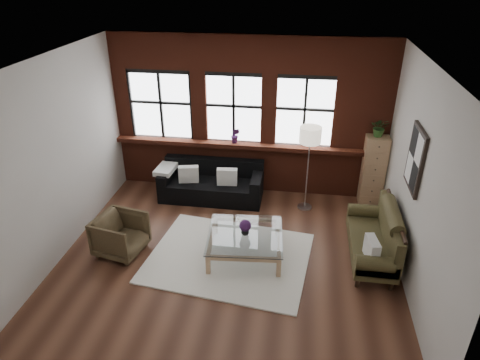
# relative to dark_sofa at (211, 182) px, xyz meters

# --- Properties ---
(floor) EXTENTS (5.50, 5.50, 0.00)m
(floor) POSITION_rel_dark_sofa_xyz_m (0.68, -1.90, -0.37)
(floor) COLOR #452519
(floor) RESTS_ON ground
(ceiling) EXTENTS (5.50, 5.50, 0.00)m
(ceiling) POSITION_rel_dark_sofa_xyz_m (0.68, -1.90, 2.83)
(ceiling) COLOR white
(ceiling) RESTS_ON ground
(wall_back) EXTENTS (5.50, 0.00, 5.50)m
(wall_back) POSITION_rel_dark_sofa_xyz_m (0.68, 0.60, 1.23)
(wall_back) COLOR #BCB8AF
(wall_back) RESTS_ON ground
(wall_front) EXTENTS (5.50, 0.00, 5.50)m
(wall_front) POSITION_rel_dark_sofa_xyz_m (0.68, -4.40, 1.23)
(wall_front) COLOR #BCB8AF
(wall_front) RESTS_ON ground
(wall_left) EXTENTS (0.00, 5.00, 5.00)m
(wall_left) POSITION_rel_dark_sofa_xyz_m (-2.07, -1.90, 1.23)
(wall_left) COLOR #BCB8AF
(wall_left) RESTS_ON ground
(wall_right) EXTENTS (0.00, 5.00, 5.00)m
(wall_right) POSITION_rel_dark_sofa_xyz_m (3.43, -1.90, 1.23)
(wall_right) COLOR #BCB8AF
(wall_right) RESTS_ON ground
(brick_backwall) EXTENTS (5.50, 0.12, 3.20)m
(brick_backwall) POSITION_rel_dark_sofa_xyz_m (0.68, 0.54, 1.23)
(brick_backwall) COLOR #5F2416
(brick_backwall) RESTS_ON floor
(sill_ledge) EXTENTS (5.50, 0.30, 0.08)m
(sill_ledge) POSITION_rel_dark_sofa_xyz_m (0.68, 0.45, 0.67)
(sill_ledge) COLOR #5F2416
(sill_ledge) RESTS_ON brick_backwall
(window_left) EXTENTS (1.38, 0.10, 1.50)m
(window_left) POSITION_rel_dark_sofa_xyz_m (-1.12, 0.55, 1.38)
(window_left) COLOR black
(window_left) RESTS_ON brick_backwall
(window_mid) EXTENTS (1.38, 0.10, 1.50)m
(window_mid) POSITION_rel_dark_sofa_xyz_m (0.38, 0.55, 1.38)
(window_mid) COLOR black
(window_mid) RESTS_ON brick_backwall
(window_right) EXTENTS (1.38, 0.10, 1.50)m
(window_right) POSITION_rel_dark_sofa_xyz_m (1.78, 0.55, 1.38)
(window_right) COLOR black
(window_right) RESTS_ON brick_backwall
(wall_poster) EXTENTS (0.05, 0.74, 0.94)m
(wall_poster) POSITION_rel_dark_sofa_xyz_m (3.40, -1.60, 1.48)
(wall_poster) COLOR black
(wall_poster) RESTS_ON wall_right
(shag_rug) EXTENTS (2.81, 2.32, 0.03)m
(shag_rug) POSITION_rel_dark_sofa_xyz_m (0.69, -1.93, -0.36)
(shag_rug) COLOR white
(shag_rug) RESTS_ON floor
(dark_sofa) EXTENTS (2.07, 0.84, 0.75)m
(dark_sofa) POSITION_rel_dark_sofa_xyz_m (0.00, 0.00, 0.00)
(dark_sofa) COLOR black
(dark_sofa) RESTS_ON floor
(pillow_a) EXTENTS (0.42, 0.22, 0.34)m
(pillow_a) POSITION_rel_dark_sofa_xyz_m (-0.44, -0.10, 0.19)
(pillow_a) COLOR silver
(pillow_a) RESTS_ON dark_sofa
(pillow_b) EXTENTS (0.41, 0.17, 0.34)m
(pillow_b) POSITION_rel_dark_sofa_xyz_m (0.34, -0.10, 0.19)
(pillow_b) COLOR silver
(pillow_b) RESTS_ON dark_sofa
(vintage_settee) EXTENTS (0.75, 1.69, 0.90)m
(vintage_settee) POSITION_rel_dark_sofa_xyz_m (2.98, -1.59, 0.08)
(vintage_settee) COLOR #3B351B
(vintage_settee) RESTS_ON floor
(pillow_settee) EXTENTS (0.20, 0.40, 0.34)m
(pillow_settee) POSITION_rel_dark_sofa_xyz_m (2.90, -2.11, 0.19)
(pillow_settee) COLOR silver
(pillow_settee) RESTS_ON vintage_settee
(armchair) EXTENTS (0.88, 0.86, 0.68)m
(armchair) POSITION_rel_dark_sofa_xyz_m (-1.12, -2.02, -0.03)
(armchair) COLOR #413420
(armchair) RESTS_ON floor
(coffee_table) EXTENTS (1.32, 1.32, 0.41)m
(coffee_table) POSITION_rel_dark_sofa_xyz_m (0.94, -1.78, -0.18)
(coffee_table) COLOR tan
(coffee_table) RESTS_ON shag_rug
(vase) EXTENTS (0.15, 0.15, 0.14)m
(vase) POSITION_rel_dark_sofa_xyz_m (0.94, -1.78, 0.09)
(vase) COLOR #B2B2B2
(vase) RESTS_ON coffee_table
(flowers) EXTENTS (0.20, 0.20, 0.20)m
(flowers) POSITION_rel_dark_sofa_xyz_m (0.94, -1.78, 0.20)
(flowers) COLOR #3E194A
(flowers) RESTS_ON vase
(drawer_chest) EXTENTS (0.44, 0.44, 1.42)m
(drawer_chest) POSITION_rel_dark_sofa_xyz_m (3.20, 0.35, 0.34)
(drawer_chest) COLOR tan
(drawer_chest) RESTS_ON floor
(potted_plant_top) EXTENTS (0.37, 0.33, 0.36)m
(potted_plant_top) POSITION_rel_dark_sofa_xyz_m (3.20, 0.35, 1.23)
(potted_plant_top) COLOR #2D5923
(potted_plant_top) RESTS_ON drawer_chest
(floor_lamp) EXTENTS (0.40, 0.40, 1.85)m
(floor_lamp) POSITION_rel_dark_sofa_xyz_m (1.91, -0.11, 0.55)
(floor_lamp) COLOR #A5A5A8
(floor_lamp) RESTS_ON floor
(sill_plant) EXTENTS (0.21, 0.19, 0.33)m
(sill_plant) POSITION_rel_dark_sofa_xyz_m (0.43, 0.42, 0.87)
(sill_plant) COLOR #3E194A
(sill_plant) RESTS_ON sill_ledge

